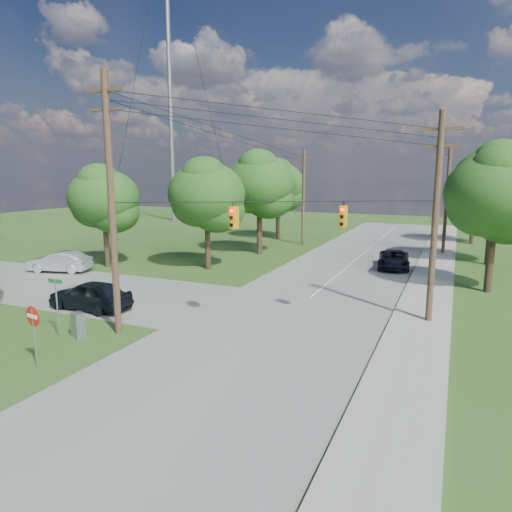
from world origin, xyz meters
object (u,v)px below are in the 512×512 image
at_px(pole_north_e, 447,199).
at_px(car_cross_silver, 59,262).
at_px(pole_north_w, 303,196).
at_px(do_not_enter_sign, 33,323).
at_px(control_cabinet, 78,325).
at_px(car_cross_dark, 90,295).
at_px(pole_ne, 436,216).
at_px(pole_sw, 111,202).
at_px(car_main_north, 394,259).

bearing_deg(pole_north_e, car_cross_silver, -142.25).
bearing_deg(pole_north_w, do_not_enter_sign, -89.88).
relative_size(control_cabinet, do_not_enter_sign, 0.47).
height_order(car_cross_dark, car_cross_silver, car_cross_dark).
relative_size(car_cross_dark, car_cross_silver, 1.02).
bearing_deg(car_cross_dark, pole_ne, 106.64).
xyz_separation_m(pole_sw, pole_ne, (13.50, 7.60, -0.76)).
distance_m(pole_north_e, control_cabinet, 34.49).
distance_m(control_cabinet, do_not_enter_sign, 3.53).
height_order(pole_north_e, pole_north_w, same).
bearing_deg(pole_north_e, do_not_enter_sign, -112.13).
bearing_deg(control_cabinet, car_cross_dark, 146.17).
distance_m(pole_north_w, do_not_enter_sign, 34.17).
height_order(pole_north_e, car_cross_dark, pole_north_e).
relative_size(pole_sw, car_main_north, 2.36).
relative_size(pole_sw, car_cross_silver, 2.51).
xyz_separation_m(pole_north_w, car_main_north, (10.50, -8.85, -4.39)).
distance_m(car_cross_dark, car_cross_silver, 11.43).
bearing_deg(car_main_north, pole_sw, -122.91).
relative_size(pole_sw, pole_north_w, 1.20).
xyz_separation_m(control_cabinet, do_not_enter_sign, (0.96, -3.18, 1.21)).
distance_m(pole_north_w, control_cabinet, 31.17).
distance_m(car_main_north, do_not_enter_sign, 27.25).
bearing_deg(car_cross_silver, do_not_enter_sign, 29.56).
bearing_deg(control_cabinet, car_cross_silver, 159.40).
bearing_deg(control_cabinet, do_not_enter_sign, -53.48).
distance_m(pole_ne, car_main_north, 14.38).
height_order(pole_north_e, car_main_north, pole_north_e).
distance_m(car_cross_silver, car_main_north, 26.17).
bearing_deg(pole_north_w, pole_ne, -57.71).
distance_m(pole_sw, car_main_north, 23.72).
bearing_deg(car_cross_dark, car_cross_silver, -125.56).
distance_m(pole_north_w, car_cross_dark, 27.85).
bearing_deg(car_cross_silver, car_main_north, 102.36).
distance_m(pole_ne, car_cross_dark, 18.76).
height_order(control_cabinet, do_not_enter_sign, do_not_enter_sign).
distance_m(pole_sw, car_cross_dark, 7.02).
xyz_separation_m(pole_sw, car_main_north, (10.10, 20.75, -5.49)).
height_order(pole_ne, car_main_north, pole_ne).
height_order(pole_ne, car_cross_silver, pole_ne).
height_order(car_main_north, control_cabinet, car_main_north).
xyz_separation_m(car_cross_dark, control_cabinet, (2.61, -3.53, -0.28)).
distance_m(pole_north_e, car_cross_dark, 32.65).
xyz_separation_m(car_main_north, do_not_enter_sign, (-10.43, -25.15, 1.06)).
bearing_deg(pole_sw, control_cabinet, -136.45).
height_order(pole_sw, control_cabinet, pole_sw).
bearing_deg(pole_sw, do_not_enter_sign, -94.26).
bearing_deg(pole_sw, car_cross_dark, 149.45).
relative_size(pole_north_w, car_cross_dark, 2.06).
relative_size(pole_ne, pole_north_w, 1.05).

